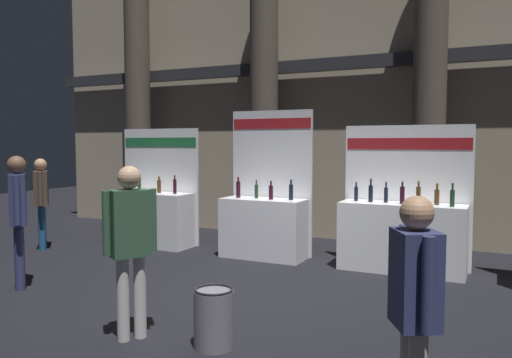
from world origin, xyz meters
The scene contains 10 objects.
ground_plane centered at (0.00, 0.00, 0.00)m, with size 29.29×29.29×0.00m, color black.
hall_colonnade centered at (0.00, 4.15, 3.15)m, with size 14.64×1.11×6.38m.
exhibitor_booth_0 centered at (-3.25, 2.09, 0.60)m, with size 1.73×0.66×2.24m.
exhibitor_booth_1 centered at (-0.86, 2.09, 0.63)m, with size 1.51×0.66×2.53m.
exhibitor_booth_2 centered at (1.43, 2.16, 0.61)m, with size 1.96×0.66×2.24m.
trash_bin centered at (0.33, -1.62, 0.29)m, with size 0.39×0.39×0.58m.
visitor_0 centered at (2.30, -2.42, 0.96)m, with size 0.38×0.44×1.63m.
visitor_1 centered at (-4.83, 0.89, 1.01)m, with size 0.49×0.49×1.68m.
visitor_4 centered at (-3.04, -1.06, 1.07)m, with size 0.46×0.43×1.79m.
visitor_6 centered at (-0.52, -1.80, 1.03)m, with size 0.38×0.47×1.74m.
Camera 1 is at (2.78, -5.73, 1.97)m, focal length 35.67 mm.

